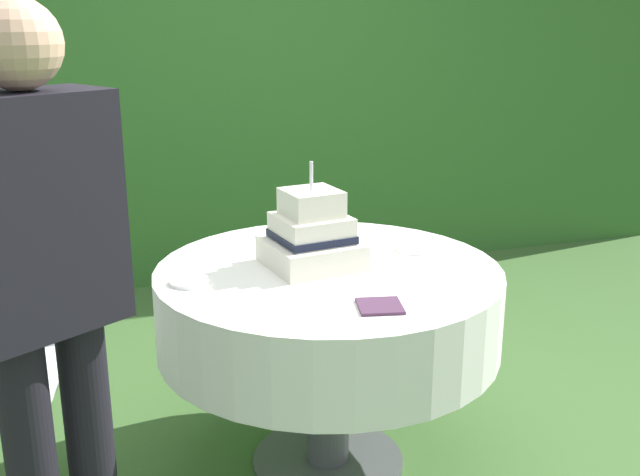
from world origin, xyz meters
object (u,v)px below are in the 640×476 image
wedding_cake (312,236)px  serving_plate_left (190,282)px  napkin_stack (380,306)px  cake_table (328,308)px  serving_plate_near (355,230)px  garden_chair (3,342)px  serving_plate_far (415,249)px  standing_person (44,295)px

wedding_cake → serving_plate_left: bearing=-172.5°
serving_plate_left → napkin_stack: size_ratio=0.99×
cake_table → serving_plate_near: (0.24, 0.38, 0.15)m
garden_chair → serving_plate_left: bearing=-18.9°
wedding_cake → napkin_stack: size_ratio=2.80×
cake_table → serving_plate_left: bearing=-178.7°
cake_table → garden_chair: garden_chair is taller
cake_table → serving_plate_left: size_ratio=9.20×
serving_plate_left → cake_table: bearing=1.3°
serving_plate_near → serving_plate_far: (0.12, -0.29, 0.00)m
cake_table → serving_plate_far: serving_plate_far is taller
standing_person → garden_chair: bearing=105.2°
garden_chair → standing_person: size_ratio=0.56×
serving_plate_left → napkin_stack: (0.50, -0.37, -0.00)m
wedding_cake → serving_plate_left: wedding_cake is taller
wedding_cake → napkin_stack: 0.44m
standing_person → cake_table: bearing=29.5°
cake_table → napkin_stack: bearing=-85.5°
cake_table → wedding_cake: size_ratio=3.27×
garden_chair → wedding_cake: bearing=-8.2°
cake_table → wedding_cake: wedding_cake is taller
serving_plate_far → napkin_stack: serving_plate_far is taller
cake_table → standing_person: (-0.87, -0.49, 0.33)m
serving_plate_far → standing_person: bearing=-154.7°
serving_plate_left → standing_person: size_ratio=0.08×
serving_plate_left → standing_person: (-0.40, -0.48, 0.18)m
cake_table → serving_plate_left: (-0.47, -0.01, 0.15)m
cake_table → wedding_cake: 0.26m
cake_table → standing_person: bearing=-150.5°
serving_plate_far → napkin_stack: bearing=-124.9°
garden_chair → cake_table: bearing=-10.2°
cake_table → standing_person: 1.05m
cake_table → wedding_cake: bearing=134.6°
wedding_cake → garden_chair: (-1.01, 0.14, -0.31)m
garden_chair → standing_person: bearing=-74.8°
garden_chair → standing_person: (0.18, -0.68, 0.39)m
cake_table → serving_plate_near: 0.47m
serving_plate_near → serving_plate_far: same height
garden_chair → napkin_stack: bearing=-27.8°
cake_table → napkin_stack: 0.41m
serving_plate_near → standing_person: bearing=-141.7°
serving_plate_left → serving_plate_near: bearing=29.3°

